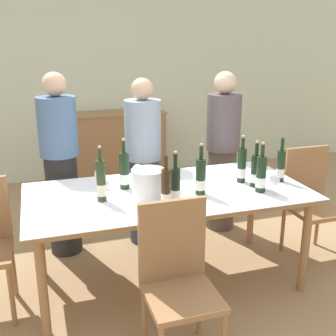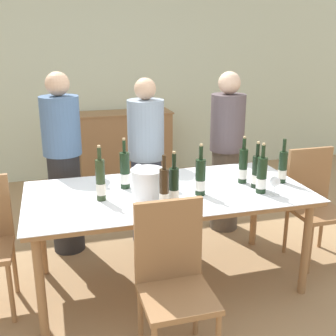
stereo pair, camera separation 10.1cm
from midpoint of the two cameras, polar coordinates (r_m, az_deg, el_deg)
ground_plane at (r=3.50m, az=0.86°, el=-15.19°), size 12.00×12.00×0.00m
back_wall at (r=5.87m, az=-7.59°, el=12.50°), size 8.00×0.10×2.80m
sideboard_cabinet at (r=5.77m, az=-5.34°, el=3.04°), size 1.26×0.46×0.92m
dining_table at (r=3.17m, az=0.91°, el=-4.21°), size 2.09×1.02×0.78m
ice_bucket at (r=2.97m, az=-1.82°, el=-2.06°), size 0.24×0.24×0.22m
wine_bottle_0 at (r=3.16m, az=13.46°, el=-1.08°), size 0.08×0.08×0.38m
wine_bottle_1 at (r=2.96m, az=-8.15°, el=-1.76°), size 0.07×0.07×0.40m
wine_bottle_2 at (r=3.05m, az=5.36°, el=-1.35°), size 0.08×0.08×0.38m
wine_bottle_3 at (r=3.35m, az=10.98°, el=0.17°), size 0.07×0.07×0.38m
wine_bottle_4 at (r=2.86m, az=1.82°, el=-2.59°), size 0.07×0.07×0.38m
wine_bottle_5 at (r=2.77m, az=0.52°, el=-3.08°), size 0.06×0.06×0.38m
wine_bottle_6 at (r=3.18m, az=-4.96°, el=-0.46°), size 0.08×0.08×0.39m
wine_bottle_7 at (r=3.43m, az=16.07°, el=0.06°), size 0.07×0.07×0.35m
wine_bottle_8 at (r=3.27m, az=12.75°, el=-0.58°), size 0.07×0.07×0.36m
wine_glass_0 at (r=3.25m, az=-8.32°, el=-0.78°), size 0.07×0.07×0.14m
wine_glass_1 at (r=3.13m, az=1.39°, el=-1.53°), size 0.08×0.08×0.14m
wine_glass_2 at (r=3.31m, az=-3.15°, el=-0.20°), size 0.08×0.08×0.15m
wine_glass_3 at (r=3.14m, az=15.19°, el=-1.89°), size 0.08×0.08×0.15m
chair_right_end at (r=3.89m, az=19.83°, el=-3.83°), size 0.42×0.42×0.97m
chair_near_front at (r=2.58m, az=1.84°, el=-14.04°), size 0.42×0.42×0.97m
person_host at (r=3.77m, az=-13.21°, el=0.32°), size 0.33×0.33×1.61m
person_guest_left at (r=3.87m, az=-2.21°, el=0.66°), size 0.33×0.33×1.55m
person_guest_right at (r=4.17m, az=8.60°, el=1.98°), size 0.33×0.33×1.58m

